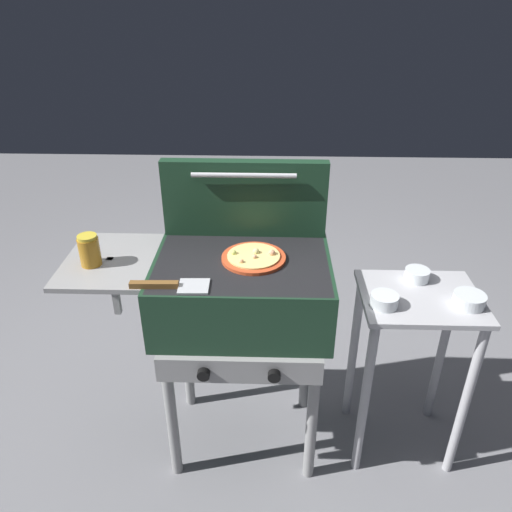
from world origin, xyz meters
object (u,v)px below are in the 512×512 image
at_px(spatula, 170,285).
at_px(topping_bowl_near, 417,275).
at_px(pizza_cheese, 254,257).
at_px(topping_bowl_far, 469,300).
at_px(sauce_jar, 89,250).
at_px(topping_bowl_middle, 384,301).
at_px(grill, 239,295).
at_px(prep_table, 412,342).

distance_m(spatula, topping_bowl_near, 0.95).
xyz_separation_m(pizza_cheese, topping_bowl_near, (0.63, 0.10, -0.12)).
height_order(topping_bowl_near, topping_bowl_far, same).
distance_m(sauce_jar, topping_bowl_middle, 1.05).
relative_size(topping_bowl_far, topping_bowl_middle, 1.14).
distance_m(grill, topping_bowl_near, 0.69).
height_order(spatula, topping_bowl_far, spatula).
relative_size(grill, topping_bowl_far, 8.47).
relative_size(sauce_jar, topping_bowl_near, 1.20).
bearing_deg(topping_bowl_far, pizza_cheese, 175.07).
height_order(pizza_cheese, topping_bowl_middle, pizza_cheese).
xyz_separation_m(topping_bowl_far, topping_bowl_middle, (-0.30, -0.01, -0.00)).
relative_size(grill, spatula, 3.67).
relative_size(grill, pizza_cheese, 4.13).
relative_size(pizza_cheese, topping_bowl_far, 2.05).
bearing_deg(topping_bowl_middle, topping_bowl_near, 48.06).
xyz_separation_m(sauce_jar, prep_table, (1.19, 0.04, -0.41)).
relative_size(grill, prep_table, 1.26).
height_order(sauce_jar, prep_table, sauce_jar).
bearing_deg(topping_bowl_far, grill, 176.45).
relative_size(grill, topping_bowl_middle, 9.63).
bearing_deg(topping_bowl_far, topping_bowl_middle, -177.58).
xyz_separation_m(prep_table, topping_bowl_middle, (-0.15, -0.07, 0.24)).
xyz_separation_m(prep_table, topping_bowl_far, (0.15, -0.06, 0.24)).
relative_size(spatula, topping_bowl_near, 2.76).
distance_m(pizza_cheese, topping_bowl_near, 0.65).
distance_m(sauce_jar, prep_table, 1.26).
bearing_deg(spatula, sauce_jar, 155.40).
height_order(prep_table, topping_bowl_near, topping_bowl_near).
bearing_deg(grill, sauce_jar, -175.83).
xyz_separation_m(spatula, prep_table, (0.88, 0.18, -0.36)).
xyz_separation_m(grill, topping_bowl_middle, (0.52, -0.06, 0.03)).
height_order(grill, sauce_jar, sauce_jar).
xyz_separation_m(pizza_cheese, sauce_jar, (-0.57, -0.05, 0.05)).
bearing_deg(topping_bowl_near, pizza_cheese, -171.01).
bearing_deg(spatula, topping_bowl_middle, 8.81).
height_order(prep_table, topping_bowl_middle, topping_bowl_middle).
height_order(grill, spatula, spatula).
xyz_separation_m(sauce_jar, topping_bowl_middle, (1.04, -0.03, -0.17)).
bearing_deg(prep_table, sauce_jar, -177.98).
height_order(sauce_jar, spatula, sauce_jar).
xyz_separation_m(pizza_cheese, topping_bowl_middle, (0.47, -0.08, -0.12)).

